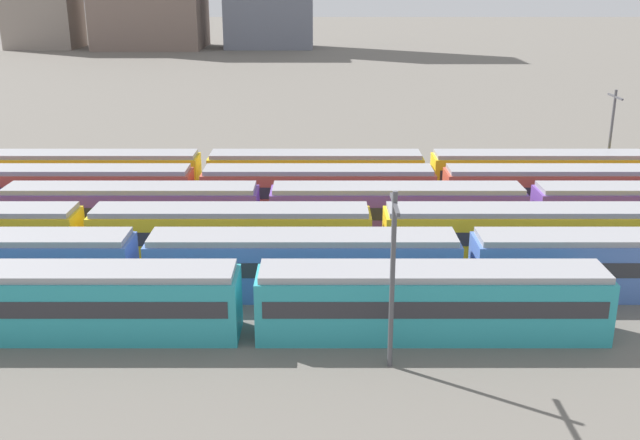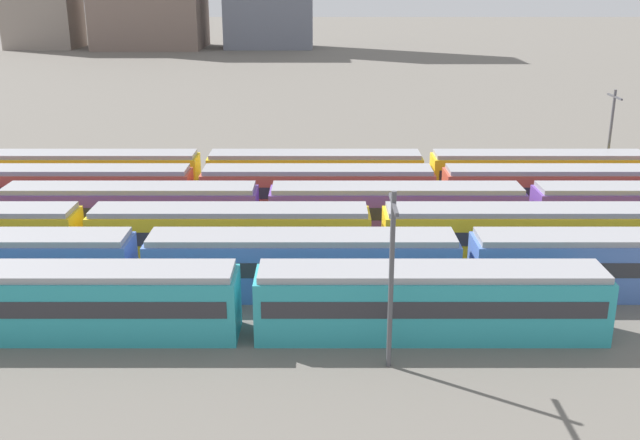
# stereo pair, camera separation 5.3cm
# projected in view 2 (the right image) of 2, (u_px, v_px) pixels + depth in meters

# --- Properties ---
(ground_plane) EXTENTS (600.00, 600.00, 0.00)m
(ground_plane) POSITION_uv_depth(u_px,v_px,m) (37.00, 248.00, 51.20)
(ground_plane) COLOR #666059
(train_track_0) EXTENTS (55.80, 3.06, 3.75)m
(train_track_0) POSITION_uv_depth(u_px,v_px,m) (62.00, 302.00, 38.27)
(train_track_0) COLOR teal
(train_track_0) RESTS_ON ground_plane
(train_track_1) EXTENTS (93.60, 3.06, 3.75)m
(train_track_1) POSITION_uv_depth(u_px,v_px,m) (626.00, 264.00, 43.25)
(train_track_1) COLOR #4C70BC
(train_track_1) RESTS_ON ground_plane
(train_track_2) EXTENTS (93.60, 3.06, 3.75)m
(train_track_2) POSITION_uv_depth(u_px,v_px,m) (521.00, 234.00, 48.18)
(train_track_2) COLOR yellow
(train_track_2) RESTS_ON ground_plane
(train_track_3) EXTENTS (93.60, 3.06, 3.75)m
(train_track_3) POSITION_uv_depth(u_px,v_px,m) (395.00, 210.00, 53.11)
(train_track_3) COLOR #6B429E
(train_track_3) RESTS_ON ground_plane
(train_track_5) EXTENTS (74.70, 3.06, 3.75)m
(train_track_5) POSITION_uv_depth(u_px,v_px,m) (425.00, 174.00, 62.99)
(train_track_5) COLOR yellow
(train_track_5) RESTS_ON ground_plane
(catenary_pole_0) EXTENTS (0.24, 3.20, 8.74)m
(catenary_pole_0) POSITION_uv_depth(u_px,v_px,m) (390.00, 271.00, 34.29)
(catenary_pole_0) COLOR #4C4C51
(catenary_pole_0) RESTS_ON ground_plane
(catenary_pole_3) EXTENTS (0.24, 3.20, 8.58)m
(catenary_pole_3) POSITION_uv_depth(u_px,v_px,m) (609.00, 133.00, 64.72)
(catenary_pole_3) COLOR #4C4C51
(catenary_pole_3) RESTS_ON ground_plane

